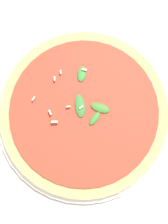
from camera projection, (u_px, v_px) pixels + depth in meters
The scene contains 2 objects.
ground_plane at pixel (91, 124), 0.66m from camera, with size 6.00×6.00×0.00m, color beige.
pizza_arugula_main at pixel (84, 113), 0.64m from camera, with size 0.37×0.37×0.05m.
Camera 1 is at (0.06, 0.06, 0.65)m, focal length 50.00 mm.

